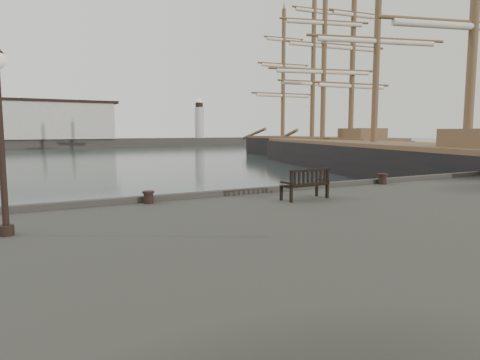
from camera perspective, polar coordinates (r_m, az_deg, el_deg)
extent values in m
plane|color=black|center=(15.39, 1.07, -7.48)|extent=(400.00, 400.00, 0.00)
cube|color=#383530|center=(105.24, -24.82, 4.44)|extent=(140.00, 8.00, 2.00)
cube|color=#BAB8AD|center=(104.97, -29.34, 6.93)|extent=(46.00, 9.00, 8.00)
cylinder|color=#BAB8AD|center=(114.38, -5.44, 7.63)|extent=(2.40, 2.40, 8.00)
sphere|color=silver|center=(114.62, -5.47, 10.33)|extent=(1.61, 1.61, 1.61)
cube|color=black|center=(13.78, 8.61, -0.67)|extent=(1.71, 0.73, 0.04)
cube|color=black|center=(13.58, 9.33, 0.27)|extent=(1.66, 0.22, 0.50)
cube|color=black|center=(13.81, 8.60, -1.61)|extent=(1.59, 0.64, 0.46)
cylinder|color=black|center=(13.13, -12.11, -2.27)|extent=(0.43, 0.43, 0.38)
cylinder|color=black|center=(18.48, 18.46, 0.14)|extent=(0.54, 0.54, 0.44)
cylinder|color=black|center=(10.00, -29.20, 3.25)|extent=(0.13, 0.13, 3.47)
cylinder|color=black|center=(10.20, -28.69, -5.91)|extent=(0.30, 0.30, 0.22)
cube|color=black|center=(40.79, 17.27, 1.57)|extent=(19.55, 41.91, 4.13)
cube|color=brown|center=(40.67, 17.37, 4.68)|extent=(18.92, 41.00, 0.30)
cylinder|color=brown|center=(52.09, 11.20, 18.09)|extent=(0.58, 0.58, 23.60)
cube|color=black|center=(60.36, 9.51, 3.32)|extent=(10.36, 31.71, 4.45)
cube|color=brown|center=(60.28, 9.55, 5.57)|extent=(9.96, 31.05, 0.30)
cylinder|color=brown|center=(53.69, 14.78, 15.31)|extent=(0.62, 0.62, 18.90)
cylinder|color=brown|center=(61.10, 9.76, 15.91)|extent=(0.62, 0.62, 22.24)
cylinder|color=brown|center=(68.42, 5.79, 13.82)|extent=(0.62, 0.62, 19.57)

